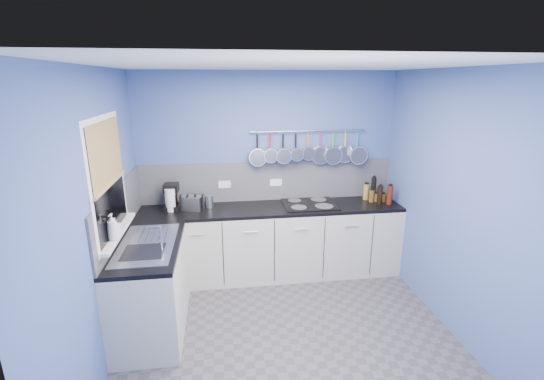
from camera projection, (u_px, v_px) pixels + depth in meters
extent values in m
cube|color=#47474C|center=(287.00, 334.00, 3.65)|extent=(3.20, 3.00, 0.02)
cube|color=white|center=(291.00, 64.00, 2.93)|extent=(3.20, 3.00, 0.02)
cube|color=#425A9C|center=(268.00, 173.00, 4.73)|extent=(3.20, 0.02, 2.50)
cube|color=#425A9C|center=(344.00, 317.00, 1.86)|extent=(3.20, 0.02, 2.50)
cube|color=#425A9C|center=(98.00, 223.00, 3.08)|extent=(0.02, 3.00, 2.50)
cube|color=#425A9C|center=(457.00, 206.00, 3.50)|extent=(0.02, 3.00, 2.50)
cube|color=gray|center=(268.00, 181.00, 4.73)|extent=(3.20, 0.02, 0.50)
cube|color=gray|center=(120.00, 210.00, 3.68)|extent=(0.02, 1.80, 0.50)
cube|color=beige|center=(271.00, 242.00, 4.67)|extent=(3.20, 0.60, 0.86)
cube|color=black|center=(271.00, 209.00, 4.54)|extent=(3.20, 0.60, 0.04)
cube|color=beige|center=(152.00, 288.00, 3.64)|extent=(0.60, 1.20, 0.86)
cube|color=black|center=(147.00, 246.00, 3.51)|extent=(0.60, 1.20, 0.04)
cube|color=white|center=(108.00, 179.00, 3.29)|extent=(0.01, 1.00, 1.10)
cube|color=black|center=(109.00, 178.00, 3.29)|extent=(0.01, 0.90, 1.00)
cube|color=olive|center=(106.00, 153.00, 3.22)|extent=(0.01, 0.90, 0.55)
cube|color=white|center=(118.00, 232.00, 3.44)|extent=(0.10, 0.98, 0.03)
cube|color=silver|center=(147.00, 244.00, 3.51)|extent=(0.50, 0.95, 0.01)
cube|color=white|center=(225.00, 184.00, 4.66)|extent=(0.15, 0.01, 0.09)
cube|color=white|center=(276.00, 183.00, 4.74)|extent=(0.15, 0.01, 0.09)
cylinder|color=silver|center=(308.00, 131.00, 4.58)|extent=(1.45, 0.02, 0.02)
imported|color=white|center=(112.00, 227.00, 3.21)|extent=(0.10, 0.10, 0.24)
imported|color=white|center=(115.00, 227.00, 3.28)|extent=(0.08, 0.08, 0.17)
cylinder|color=white|center=(170.00, 200.00, 4.36)|extent=(0.12, 0.12, 0.27)
cube|color=silver|center=(192.00, 203.00, 4.42)|extent=(0.29, 0.23, 0.17)
cylinder|color=silver|center=(209.00, 201.00, 4.52)|extent=(0.11, 0.11, 0.15)
cube|color=black|center=(309.00, 204.00, 4.64)|extent=(0.65, 0.57, 0.01)
cylinder|color=#3F721E|center=(379.00, 194.00, 4.83)|extent=(0.07, 0.07, 0.14)
cylinder|color=black|center=(373.00, 189.00, 4.77)|extent=(0.06, 0.06, 0.29)
cylinder|color=olive|center=(366.00, 192.00, 4.79)|extent=(0.07, 0.07, 0.20)
cylinder|color=#8C5914|center=(383.00, 198.00, 4.72)|extent=(0.06, 0.06, 0.10)
cylinder|color=brown|center=(376.00, 197.00, 4.73)|extent=(0.05, 0.05, 0.10)
cylinder|color=brown|center=(372.00, 196.00, 4.71)|extent=(0.07, 0.07, 0.15)
cylinder|color=#4C190C|center=(390.00, 195.00, 4.60)|extent=(0.07, 0.07, 0.24)
cylinder|color=black|center=(380.00, 195.00, 4.60)|extent=(0.06, 0.06, 0.23)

